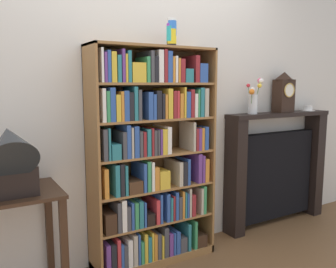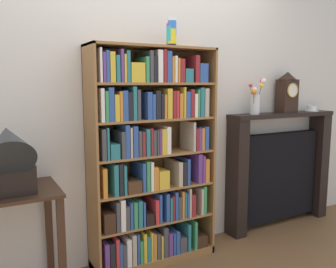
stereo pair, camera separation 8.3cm
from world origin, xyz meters
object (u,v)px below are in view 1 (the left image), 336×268
Objects in this scene: cup_stack at (171,33)px; flower_vase at (254,99)px; bookshelf at (152,161)px; mantel_clock at (284,92)px; gramophone at (10,159)px; fireplace_mantel at (276,170)px; teacup_with_saucer at (308,108)px; side_table_left at (13,222)px.

cup_stack reaches higher than flower_vase.
mantel_clock is (1.50, 0.05, 0.51)m from bookshelf.
gramophone is at bearing -174.11° from cup_stack.
cup_stack is 0.17× the size of fireplace_mantel.
cup_stack is 1.46× the size of teacup_with_saucer.
cup_stack is at bearing -10.15° from bookshelf.
mantel_clock is 0.41m from teacup_with_saucer.
bookshelf is 3.30× the size of gramophone.
fireplace_mantel reaches higher than side_table_left.
side_table_left is 2.64m from mantel_clock.
teacup_with_saucer is (0.37, 0.00, -0.17)m from mantel_clock.
mantel_clock is (2.52, 0.20, 0.36)m from gramophone.
fireplace_mantel is (2.48, 0.16, -0.01)m from side_table_left.
flower_vase is at bearing 5.31° from gramophone.
flower_vase is 0.78m from teacup_with_saucer.
cup_stack is 1.41m from mantel_clock.
bookshelf reaches higher than mantel_clock.
mantel_clock is (1.33, 0.08, -0.46)m from cup_stack.
bookshelf is at bearing 8.41° from gramophone.
cup_stack reaches higher than mantel_clock.
bookshelf is 1.06m from side_table_left.
mantel_clock reaches higher than side_table_left.
cup_stack reaches higher than side_table_left.
fireplace_mantel is (1.29, 0.10, -1.24)m from cup_stack.
cup_stack reaches higher than fireplace_mantel.
bookshelf is 4.30× the size of mantel_clock.
mantel_clock is at bearing 3.15° from side_table_left.
flower_vase is at bearing 2.38° from bookshelf.
flower_vase is at bearing 4.57° from cup_stack.
teacup_with_saucer reaches higher than fireplace_mantel.
side_table_left is at bearing 90.00° from gramophone.
gramophone is 1.30× the size of mantel_clock.
mantel_clock is 0.41m from flower_vase.
flower_vase reaches higher than gramophone.
side_table_left is 2.27× the size of flower_vase.
flower_vase is (0.93, 0.07, -0.52)m from cup_stack.
side_table_left is 0.61× the size of fireplace_mantel.
gramophone is at bearing -90.00° from side_table_left.
side_table_left is at bearing -177.19° from cup_stack.
cup_stack is 0.63× the size of flower_vase.
flower_vase is (2.11, 0.13, 0.71)m from side_table_left.
bookshelf is at bearing -178.03° from mantel_clock.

